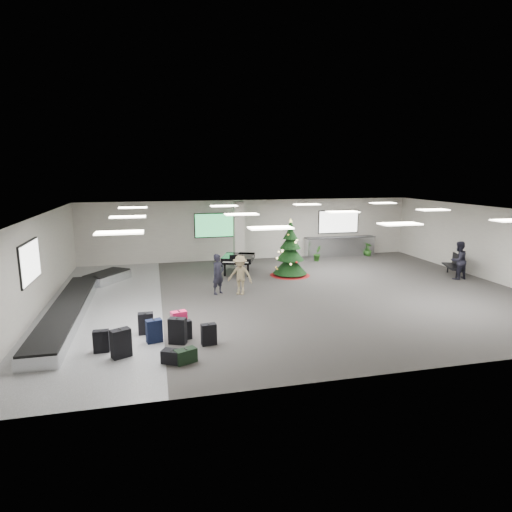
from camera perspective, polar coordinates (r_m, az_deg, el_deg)
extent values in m
plane|color=#363331|center=(16.82, 4.84, -4.98)|extent=(18.00, 18.00, 0.00)
cube|color=beige|center=(23.11, -0.54, 3.53)|extent=(18.00, 0.02, 3.20)
cube|color=beige|center=(10.24, 17.42, -6.76)|extent=(18.00, 0.02, 3.20)
cube|color=beige|center=(16.10, -27.12, -1.05)|extent=(0.02, 14.00, 3.20)
cube|color=beige|center=(21.07, 28.87, 1.40)|extent=(0.02, 14.00, 3.20)
cube|color=silver|center=(16.23, 5.03, 5.94)|extent=(18.00, 14.00, 0.02)
cube|color=slate|center=(16.13, -19.66, -6.31)|extent=(4.00, 14.00, 0.01)
cube|color=#BAB3AA|center=(21.55, -2.30, 2.97)|extent=(0.50, 0.50, 3.20)
cube|color=green|center=(22.66, -5.46, 4.10)|extent=(2.20, 0.08, 1.30)
cube|color=white|center=(24.62, 10.94, 4.50)|extent=(2.40, 0.08, 1.30)
cube|color=white|center=(15.08, -27.90, -0.71)|extent=(0.08, 2.10, 1.30)
cube|color=white|center=(11.46, -17.74, 2.99)|extent=(1.20, 0.60, 0.04)
cube|color=white|center=(15.43, -16.72, 5.02)|extent=(1.20, 0.60, 0.04)
cube|color=white|center=(19.40, -16.11, 6.22)|extent=(1.20, 0.60, 0.04)
cube|color=white|center=(11.85, 1.95, 3.77)|extent=(1.20, 0.60, 0.04)
cube|color=white|center=(15.71, -1.94, 5.59)|extent=(1.20, 0.60, 0.04)
cube|color=white|center=(19.64, -4.30, 6.67)|extent=(1.20, 0.60, 0.04)
cube|color=white|center=(13.47, 18.63, 4.08)|extent=(1.20, 0.60, 0.04)
cube|color=white|center=(16.97, 11.48, 5.78)|extent=(1.20, 0.60, 0.04)
cube|color=white|center=(20.65, 6.80, 6.84)|extent=(1.20, 0.60, 0.04)
cube|color=white|center=(15.95, 30.95, 4.09)|extent=(1.20, 0.60, 0.04)
cube|color=white|center=(19.00, 22.55, 5.71)|extent=(1.20, 0.60, 0.04)
cube|color=white|center=(22.35, 16.54, 6.79)|extent=(1.20, 0.60, 0.04)
cube|color=silver|center=(15.28, -23.84, -6.85)|extent=(1.00, 8.00, 0.38)
cube|color=black|center=(15.22, -23.90, -6.10)|extent=(0.95, 7.90, 0.05)
cube|color=silver|center=(19.56, -19.21, -2.70)|extent=(1.97, 2.21, 0.38)
cube|color=black|center=(19.51, -19.24, -2.10)|extent=(1.87, 2.10, 0.05)
cube|color=silver|center=(24.55, 11.11, 1.23)|extent=(4.00, 0.60, 1.05)
cube|color=#2B2B2D|center=(24.46, 11.15, 2.47)|extent=(4.05, 0.65, 0.04)
cube|color=black|center=(11.62, -17.56, -11.04)|extent=(0.55, 0.45, 0.75)
cube|color=black|center=(11.48, -17.67, -9.25)|extent=(0.10, 0.16, 0.02)
cube|color=black|center=(12.13, -10.42, -9.79)|extent=(0.53, 0.41, 0.73)
cube|color=black|center=(12.00, -10.48, -8.11)|extent=(0.09, 0.15, 0.02)
cube|color=#FE215E|center=(12.79, -10.21, -8.75)|extent=(0.49, 0.36, 0.69)
cube|color=black|center=(12.68, -10.27, -7.23)|extent=(0.07, 0.15, 0.02)
cube|color=black|center=(12.41, -9.46, -9.71)|extent=(0.41, 0.30, 0.54)
cube|color=black|center=(12.32, -9.50, -8.49)|extent=(0.06, 0.12, 0.02)
cube|color=black|center=(12.35, -13.43, -9.70)|extent=(0.47, 0.35, 0.66)
cube|color=black|center=(12.24, -13.50, -8.23)|extent=(0.06, 0.15, 0.02)
cube|color=black|center=(12.12, -19.94, -10.65)|extent=(0.40, 0.22, 0.60)
cube|color=black|center=(12.01, -20.03, -9.27)|extent=(0.03, 0.13, 0.02)
cube|color=black|center=(11.03, -9.35, -13.00)|extent=(0.59, 0.46, 0.35)
cube|color=black|center=(10.95, -9.38, -12.11)|extent=(0.09, 0.16, 0.02)
cube|color=black|center=(11.95, -6.32, -10.34)|extent=(0.43, 0.26, 0.59)
cube|color=black|center=(11.84, -6.35, -8.95)|extent=(0.05, 0.13, 0.02)
cube|color=black|center=(13.01, -14.48, -8.71)|extent=(0.43, 0.25, 0.64)
cube|color=black|center=(12.90, -14.55, -7.33)|extent=(0.03, 0.15, 0.02)
cube|color=black|center=(11.06, -11.08, -13.03)|extent=(0.59, 0.49, 0.34)
cube|color=black|center=(10.99, -11.11, -12.18)|extent=(0.10, 0.16, 0.02)
cone|color=maroon|center=(19.70, 4.54, -2.40)|extent=(1.84, 1.84, 0.12)
cylinder|color=#3F2819|center=(19.66, 4.55, -1.88)|extent=(0.12, 0.12, 0.48)
cone|color=black|center=(19.60, 4.56, -1.05)|extent=(1.55, 1.55, 0.87)
cone|color=black|center=(19.48, 4.59, 0.62)|extent=(1.26, 1.26, 0.77)
cone|color=black|center=(19.40, 4.61, 2.02)|extent=(0.97, 0.97, 0.68)
cone|color=black|center=(19.34, 4.63, 3.15)|extent=(0.68, 0.68, 0.58)
cone|color=black|center=(19.30, 4.64, 4.15)|extent=(0.39, 0.39, 0.44)
cone|color=#FFE566|center=(19.27, 4.65, 4.78)|extent=(0.15, 0.15, 0.17)
cube|color=black|center=(19.89, -2.37, -0.28)|extent=(1.81, 1.92, 0.25)
cube|color=black|center=(19.09, -2.75, -0.98)|extent=(1.29, 0.68, 0.09)
cube|color=white|center=(19.05, -2.76, -0.85)|extent=(1.12, 0.50, 0.02)
cube|color=black|center=(19.25, -2.65, -0.13)|extent=(0.59, 0.23, 0.19)
cylinder|color=black|center=(19.47, -4.18, -1.83)|extent=(0.09, 0.09, 0.60)
cylinder|color=black|center=(19.31, -1.08, -1.91)|extent=(0.09, 0.09, 0.60)
cylinder|color=black|center=(20.57, -2.10, -1.10)|extent=(0.09, 0.09, 0.60)
cube|color=black|center=(21.45, 24.72, -1.27)|extent=(1.02, 1.62, 0.06)
cylinder|color=black|center=(21.03, 25.69, -2.21)|extent=(0.06, 0.06, 0.41)
cylinder|color=black|center=(21.97, 23.69, -1.51)|extent=(0.06, 0.06, 0.41)
cube|color=black|center=(21.54, 25.27, -0.48)|extent=(0.59, 1.46, 0.51)
imported|color=black|center=(16.58, -5.07, -2.41)|extent=(0.68, 0.64, 1.57)
imported|color=#887754|center=(16.46, -2.13, -2.55)|extent=(1.14, 1.01, 1.53)
imported|color=black|center=(20.76, 25.38, -0.53)|extent=(0.93, 0.78, 1.69)
imported|color=#1C4415|center=(22.91, 8.16, 0.33)|extent=(0.56, 0.58, 0.81)
imported|color=#1C4415|center=(24.92, 14.73, 0.86)|extent=(0.59, 0.59, 0.74)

